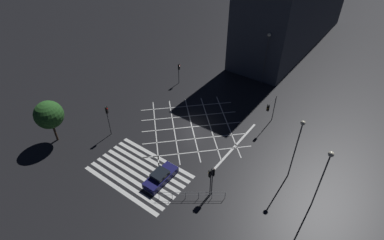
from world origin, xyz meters
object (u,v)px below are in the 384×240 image
(traffic_light_sw_main, at_px, (108,115))
(traffic_light_se_cross, at_px, (213,176))
(traffic_light_nw_main, at_px, (179,70))
(street_lamp_east, at_px, (298,139))
(street_tree_near, at_px, (49,115))
(street_lamp_west, at_px, (326,167))
(street_lamp_far, at_px, (267,48))
(traffic_light_ne_cross, at_px, (271,107))
(waiting_car, at_px, (161,177))
(traffic_light_se_main, at_px, (210,177))

(traffic_light_sw_main, xyz_separation_m, traffic_light_se_cross, (16.46, -0.35, -0.46))
(traffic_light_nw_main, bearing_deg, street_lamp_east, -21.37)
(traffic_light_sw_main, bearing_deg, street_tree_near, -134.76)
(traffic_light_se_cross, distance_m, street_lamp_east, 9.78)
(street_lamp_west, xyz_separation_m, street_lamp_far, (-15.31, 19.78, 0.85))
(street_lamp_west, height_order, street_lamp_far, street_lamp_far)
(traffic_light_sw_main, xyz_separation_m, street_lamp_far, (10.44, 24.43, 3.26))
(street_lamp_east, relative_size, street_lamp_far, 0.91)
(street_lamp_east, height_order, street_lamp_far, street_lamp_far)
(traffic_light_ne_cross, bearing_deg, street_lamp_west, 44.45)
(traffic_light_ne_cross, xyz_separation_m, waiting_car, (-5.50, -16.56, -2.49))
(traffic_light_sw_main, relative_size, traffic_light_nw_main, 1.26)
(street_lamp_east, height_order, street_lamp_west, street_lamp_east)
(traffic_light_nw_main, bearing_deg, traffic_light_se_cross, -43.39)
(street_lamp_east, bearing_deg, traffic_light_se_cross, -127.84)
(traffic_light_nw_main, bearing_deg, traffic_light_sw_main, -86.71)
(traffic_light_sw_main, bearing_deg, street_lamp_far, 66.86)
(traffic_light_se_main, xyz_separation_m, street_tree_near, (-21.19, -4.45, 1.48))
(traffic_light_nw_main, relative_size, street_lamp_east, 0.45)
(traffic_light_sw_main, xyz_separation_m, street_tree_near, (-4.95, -5.00, 0.89))
(traffic_light_sw_main, distance_m, waiting_car, 11.26)
(traffic_light_se_main, relative_size, traffic_light_se_cross, 0.95)
(traffic_light_ne_cross, distance_m, street_tree_near, 28.71)
(traffic_light_sw_main, bearing_deg, waiting_car, -11.61)
(traffic_light_se_cross, bearing_deg, traffic_light_ne_cross, 0.88)
(traffic_light_ne_cross, height_order, street_tree_near, street_tree_near)
(traffic_light_nw_main, xyz_separation_m, traffic_light_se_main, (17.16, -16.63, 0.05))
(traffic_light_se_main, height_order, street_lamp_west, street_lamp_west)
(traffic_light_sw_main, distance_m, street_lamp_far, 26.77)
(traffic_light_se_main, bearing_deg, street_lamp_east, -128.17)
(street_lamp_east, distance_m, street_lamp_west, 4.29)
(waiting_car, bearing_deg, traffic_light_nw_main, 32.51)
(traffic_light_se_main, bearing_deg, traffic_light_se_cross, -138.59)
(traffic_light_sw_main, height_order, traffic_light_se_cross, traffic_light_sw_main)
(traffic_light_ne_cross, bearing_deg, traffic_light_sw_main, -48.50)
(waiting_car, bearing_deg, street_lamp_east, -51.12)
(street_lamp_east, bearing_deg, street_tree_near, -156.10)
(traffic_light_ne_cross, height_order, traffic_light_se_cross, traffic_light_ne_cross)
(street_lamp_east, bearing_deg, traffic_light_se_main, -128.17)
(street_lamp_east, xyz_separation_m, street_lamp_west, (3.56, -2.39, 0.02))
(traffic_light_sw_main, height_order, street_tree_near, street_tree_near)
(traffic_light_se_main, distance_m, traffic_light_se_cross, 0.32)
(traffic_light_sw_main, xyz_separation_m, street_lamp_east, (22.19, 7.04, 2.39))
(traffic_light_nw_main, height_order, street_lamp_far, street_lamp_far)
(traffic_light_sw_main, xyz_separation_m, traffic_light_nw_main, (-0.92, 16.08, -0.64))
(traffic_light_se_cross, bearing_deg, street_lamp_far, 13.65)
(traffic_light_se_cross, distance_m, street_tree_near, 21.95)
(street_lamp_west, bearing_deg, traffic_light_ne_cross, 134.45)
(waiting_car, bearing_deg, traffic_light_se_cross, -72.02)
(street_lamp_east, distance_m, waiting_car, 15.56)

